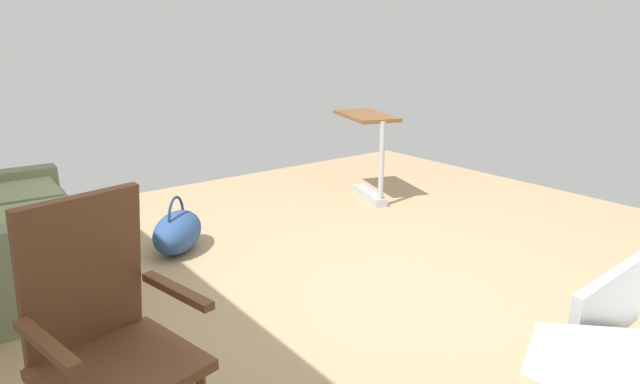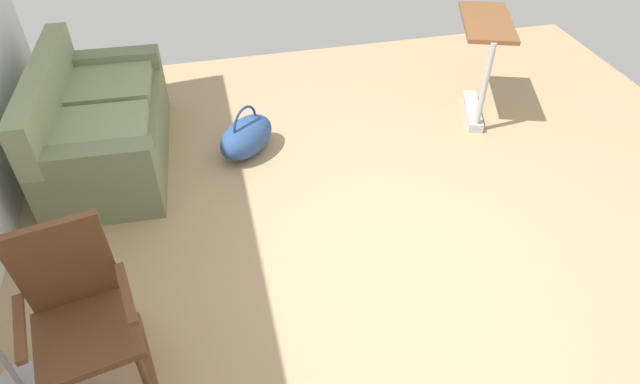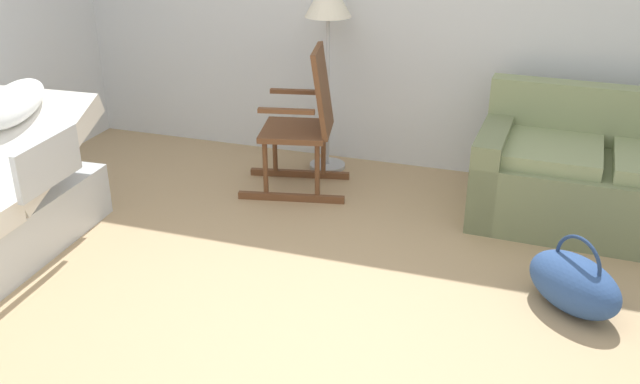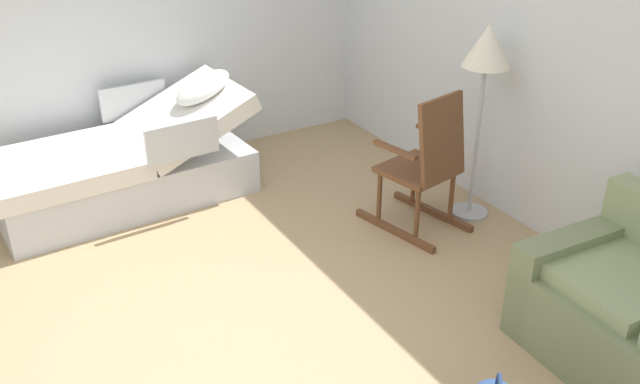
% 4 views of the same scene
% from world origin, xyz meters
% --- Properties ---
extents(ground_plane, '(6.38, 6.38, 0.00)m').
position_xyz_m(ground_plane, '(0.00, 0.00, 0.00)').
color(ground_plane, tan).
extents(couch, '(1.63, 0.91, 0.85)m').
position_xyz_m(couch, '(1.62, 1.80, 0.31)').
color(couch, '#737D57').
rests_on(couch, ground).
extents(rocking_chair, '(0.84, 0.62, 1.05)m').
position_xyz_m(rocking_chair, '(-0.40, 1.72, 0.50)').
color(rocking_chair, brown).
rests_on(rocking_chair, ground).
extents(overbed_table, '(0.89, 0.64, 0.84)m').
position_xyz_m(overbed_table, '(1.62, -1.38, 0.53)').
color(overbed_table, '#B2B5BA').
rests_on(overbed_table, ground).
extents(duffel_bag, '(0.63, 0.62, 0.43)m').
position_xyz_m(duffel_bag, '(1.46, 0.70, 0.15)').
color(duffel_bag, '#2D4C84').
rests_on(duffel_bag, ground).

